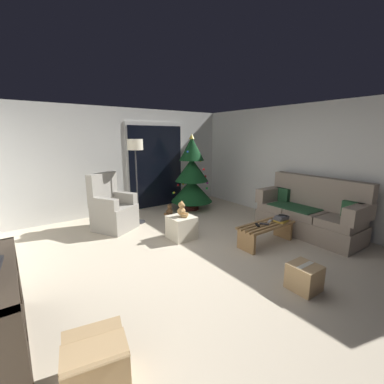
% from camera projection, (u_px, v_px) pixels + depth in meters
% --- Properties ---
extents(ground_plane, '(7.00, 7.00, 0.00)m').
position_uv_depth(ground_plane, '(197.00, 255.00, 4.04)').
color(ground_plane, beige).
extents(wall_back, '(5.72, 0.12, 2.50)m').
position_uv_depth(wall_back, '(122.00, 161.00, 6.20)').
color(wall_back, silver).
rests_on(wall_back, ground).
extents(wall_right, '(0.12, 6.00, 2.50)m').
position_uv_depth(wall_right, '(306.00, 165.00, 5.41)').
color(wall_right, silver).
rests_on(wall_right, ground).
extents(patio_door_frame, '(1.60, 0.02, 2.20)m').
position_uv_depth(patio_door_frame, '(156.00, 165.00, 6.68)').
color(patio_door_frame, silver).
rests_on(patio_door_frame, ground).
extents(patio_door_glass, '(1.50, 0.02, 2.10)m').
position_uv_depth(patio_door_glass, '(157.00, 167.00, 6.68)').
color(patio_door_glass, black).
rests_on(patio_door_glass, ground).
extents(couch, '(0.82, 1.96, 1.08)m').
position_uv_depth(couch, '(309.00, 213.00, 4.89)').
color(couch, gray).
rests_on(couch, ground).
extents(coffee_table, '(1.10, 0.40, 0.36)m').
position_uv_depth(coffee_table, '(266.00, 231.00, 4.42)').
color(coffee_table, '#9E7547').
rests_on(coffee_table, ground).
extents(remote_graphite, '(0.13, 0.15, 0.02)m').
position_uv_depth(remote_graphite, '(264.00, 224.00, 4.37)').
color(remote_graphite, '#333338').
rests_on(remote_graphite, coffee_table).
extents(remote_black, '(0.12, 0.15, 0.02)m').
position_uv_depth(remote_black, '(257.00, 225.00, 4.32)').
color(remote_black, black).
rests_on(remote_black, coffee_table).
extents(remote_silver, '(0.16, 0.10, 0.02)m').
position_uv_depth(remote_silver, '(270.00, 221.00, 4.51)').
color(remote_silver, '#ADADB2').
rests_on(remote_silver, coffee_table).
extents(book_stack, '(0.24, 0.22, 0.11)m').
position_uv_depth(book_stack, '(281.00, 219.00, 4.51)').
color(book_stack, '#B79333').
rests_on(book_stack, coffee_table).
extents(cell_phone, '(0.13, 0.16, 0.01)m').
position_uv_depth(cell_phone, '(283.00, 215.00, 4.50)').
color(cell_phone, black).
rests_on(cell_phone, book_stack).
extents(christmas_tree, '(1.04, 1.04, 1.90)m').
position_uv_depth(christmas_tree, '(192.00, 177.00, 6.40)').
color(christmas_tree, '#4C1E19').
rests_on(christmas_tree, ground).
extents(armchair, '(0.93, 0.94, 1.13)m').
position_uv_depth(armchair, '(112.00, 210.00, 5.12)').
color(armchair, gray).
rests_on(armchair, ground).
extents(floor_lamp, '(0.32, 0.32, 1.78)m').
position_uv_depth(floor_lamp, '(135.00, 153.00, 5.27)').
color(floor_lamp, '#2D2D30').
rests_on(floor_lamp, ground).
extents(ottoman, '(0.44, 0.44, 0.41)m').
position_uv_depth(ottoman, '(182.00, 227.00, 4.69)').
color(ottoman, beige).
rests_on(ottoman, ground).
extents(teddy_bear_honey, '(0.21, 0.21, 0.29)m').
position_uv_depth(teddy_bear_honey, '(182.00, 210.00, 4.62)').
color(teddy_bear_honey, tan).
rests_on(teddy_bear_honey, ottoman).
extents(teddy_bear_chestnut_by_tree, '(0.20, 0.21, 0.29)m').
position_uv_depth(teddy_bear_chestnut_by_tree, '(169.00, 210.00, 6.05)').
color(teddy_bear_chestnut_by_tree, brown).
rests_on(teddy_bear_chestnut_by_tree, ground).
extents(cardboard_box_taped_mid_floor, '(0.33, 0.35, 0.33)m').
position_uv_depth(cardboard_box_taped_mid_floor, '(304.00, 277.00, 3.12)').
color(cardboard_box_taped_mid_floor, tan).
rests_on(cardboard_box_taped_mid_floor, ground).
extents(cardboard_box_open_near_shelf, '(0.51, 0.51, 0.39)m').
position_uv_depth(cardboard_box_open_near_shelf, '(96.00, 367.00, 1.88)').
color(cardboard_box_open_near_shelf, tan).
rests_on(cardboard_box_open_near_shelf, ground).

